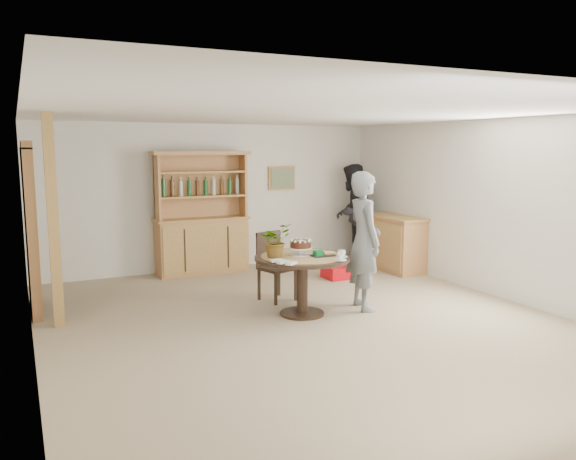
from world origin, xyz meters
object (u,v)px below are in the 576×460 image
Objects in this scene: dining_table at (302,268)px; adult_person at (352,213)px; teen_boy at (364,241)px; hutch at (202,232)px; red_suitcase at (342,271)px; sideboard at (394,243)px; dining_chair at (274,261)px.

adult_person is at bearing 47.72° from dining_table.
hutch is at bearing 33.91° from teen_boy.
red_suitcase is at bearing 10.98° from adult_person.
sideboard is 0.70× the size of teen_boy.
adult_person is at bearing 21.38° from dining_chair.
teen_boy reaches higher than red_suitcase.
dining_chair is 1.75m from red_suitcase.
dining_chair reaches higher than red_suitcase.
dining_chair is at bearing 91.46° from dining_table.
dining_table reaches higher than red_suitcase.
teen_boy is (0.85, -0.10, 0.30)m from dining_table.
adult_person reaches higher than dining_table.
dining_table is at bearing -81.97° from hutch.
sideboard is 2.78m from dining_chair.
red_suitcase is at bearing -173.40° from sideboard.
dining_chair is 1.56× the size of red_suitcase.
hutch reaches higher than teen_boy.
teen_boy is at bearing -135.44° from sideboard.
hutch is at bearing 157.79° from sideboard.
teen_boy is 1.00× the size of adult_person.
adult_person is at bearing 103.82° from sideboard.
dining_chair is at bearing -4.06° from adult_person.
adult_person is (2.41, 1.80, 0.37)m from dining_chair.
dining_chair reaches higher than sideboard.
hutch reaches higher than dining_chair.
adult_person is (2.80, -0.27, 0.21)m from hutch.
red_suitcase is (-0.87, -1.10, -0.80)m from adult_person.
adult_person is 2.97× the size of red_suitcase.
teen_boy is 1.93m from red_suitcase.
hutch is 1.13× the size of teen_boy.
teen_boy reaches higher than sideboard.
adult_person is at bearing 50.77° from red_suitcase.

